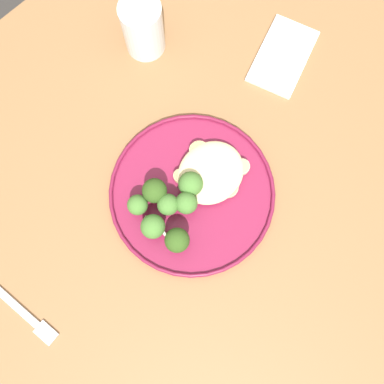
% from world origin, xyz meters
% --- Properties ---
extents(ground, '(6.00, 6.00, 0.00)m').
position_xyz_m(ground, '(0.00, 0.00, 0.00)').
color(ground, '#2D2B28').
extents(wooden_dining_table, '(1.40, 1.00, 0.74)m').
position_xyz_m(wooden_dining_table, '(0.00, 0.00, 0.66)').
color(wooden_dining_table, brown).
rests_on(wooden_dining_table, ground).
extents(dinner_plate, '(0.29, 0.29, 0.02)m').
position_xyz_m(dinner_plate, '(-0.04, -0.01, 0.75)').
color(dinner_plate, maroon).
rests_on(dinner_plate, wooden_dining_table).
extents(noodle_bed, '(0.12, 0.11, 0.03)m').
position_xyz_m(noodle_bed, '(0.01, -0.01, 0.77)').
color(noodle_bed, beige).
rests_on(noodle_bed, dinner_plate).
extents(seared_scallop_half_hidden, '(0.03, 0.03, 0.01)m').
position_xyz_m(seared_scallop_half_hidden, '(0.01, -0.01, 0.76)').
color(seared_scallop_half_hidden, beige).
rests_on(seared_scallop_half_hidden, dinner_plate).
extents(seared_scallop_tilted_round, '(0.03, 0.03, 0.01)m').
position_xyz_m(seared_scallop_tilted_round, '(0.01, -0.05, 0.76)').
color(seared_scallop_tilted_round, '#E5C689').
rests_on(seared_scallop_tilted_round, dinner_plate).
extents(seared_scallop_left_edge, '(0.03, 0.03, 0.01)m').
position_xyz_m(seared_scallop_left_edge, '(-0.02, -0.01, 0.76)').
color(seared_scallop_left_edge, '#E5C689').
rests_on(seared_scallop_left_edge, dinner_plate).
extents(seared_scallop_center_golden, '(0.03, 0.03, 0.02)m').
position_xyz_m(seared_scallop_center_golden, '(-0.01, -0.03, 0.76)').
color(seared_scallop_center_golden, '#E5C689').
rests_on(seared_scallop_center_golden, dinner_plate).
extents(seared_scallop_large_seared, '(0.03, 0.03, 0.02)m').
position_xyz_m(seared_scallop_large_seared, '(0.02, 0.04, 0.76)').
color(seared_scallop_large_seared, '#E5C689').
rests_on(seared_scallop_large_seared, dinner_plate).
extents(seared_scallop_tiny_bay, '(0.03, 0.03, 0.01)m').
position_xyz_m(seared_scallop_tiny_bay, '(0.05, -0.04, 0.76)').
color(seared_scallop_tiny_bay, beige).
rests_on(seared_scallop_tiny_bay, dinner_plate).
extents(seared_scallop_right_edge, '(0.02, 0.02, 0.01)m').
position_xyz_m(seared_scallop_right_edge, '(-0.03, 0.03, 0.76)').
color(seared_scallop_right_edge, '#E5C689').
rests_on(seared_scallop_right_edge, dinner_plate).
extents(broccoli_floret_rear_charred, '(0.03, 0.03, 0.05)m').
position_xyz_m(broccoli_floret_rear_charred, '(-0.12, 0.04, 0.78)').
color(broccoli_floret_rear_charred, '#7A994C').
rests_on(broccoli_floret_rear_charred, dinner_plate).
extents(broccoli_floret_left_leaning, '(0.04, 0.04, 0.06)m').
position_xyz_m(broccoli_floret_left_leaning, '(-0.13, -0.01, 0.79)').
color(broccoli_floret_left_leaning, '#7A994C').
rests_on(broccoli_floret_left_leaning, dinner_plate).
extents(broccoli_floret_tall_stalk, '(0.04, 0.04, 0.06)m').
position_xyz_m(broccoli_floret_tall_stalk, '(-0.09, -0.00, 0.79)').
color(broccoli_floret_tall_stalk, '#7A994C').
rests_on(broccoli_floret_tall_stalk, dinner_plate).
extents(broccoli_floret_beside_noodles, '(0.04, 0.04, 0.06)m').
position_xyz_m(broccoli_floret_beside_noodles, '(-0.03, 0.00, 0.78)').
color(broccoli_floret_beside_noodles, '#7A994C').
rests_on(broccoli_floret_beside_noodles, dinner_plate).
extents(broccoli_floret_small_sprig, '(0.04, 0.04, 0.06)m').
position_xyz_m(broccoli_floret_small_sprig, '(-0.12, -0.05, 0.79)').
color(broccoli_floret_small_sprig, '#89A356').
rests_on(broccoli_floret_small_sprig, dinner_plate).
extents(broccoli_floret_front_edge, '(0.04, 0.04, 0.06)m').
position_xyz_m(broccoli_floret_front_edge, '(-0.09, 0.03, 0.79)').
color(broccoli_floret_front_edge, '#89A356').
rests_on(broccoli_floret_front_edge, dinner_plate).
extents(broccoli_floret_near_rim, '(0.04, 0.04, 0.06)m').
position_xyz_m(broccoli_floret_near_rim, '(-0.06, -0.02, 0.79)').
color(broccoli_floret_near_rim, '#7A994C').
rests_on(broccoli_floret_near_rim, dinner_plate).
extents(onion_sliver_short_strip, '(0.01, 0.04, 0.00)m').
position_xyz_m(onion_sliver_short_strip, '(-0.12, 0.00, 0.75)').
color(onion_sliver_short_strip, silver).
rests_on(onion_sliver_short_strip, dinner_plate).
extents(onion_sliver_pale_crescent, '(0.01, 0.04, 0.00)m').
position_xyz_m(onion_sliver_pale_crescent, '(-0.12, -0.05, 0.75)').
color(onion_sliver_pale_crescent, silver).
rests_on(onion_sliver_pale_crescent, dinner_plate).
extents(water_glass, '(0.07, 0.07, 0.11)m').
position_xyz_m(water_glass, '(0.10, 0.26, 0.79)').
color(water_glass, silver).
rests_on(water_glass, wooden_dining_table).
extents(dinner_fork, '(0.04, 0.19, 0.00)m').
position_xyz_m(dinner_fork, '(-0.38, 0.06, 0.74)').
color(dinner_fork, silver).
rests_on(dinner_fork, wooden_dining_table).
extents(folded_napkin, '(0.17, 0.14, 0.01)m').
position_xyz_m(folded_napkin, '(0.27, 0.07, 0.74)').
color(folded_napkin, white).
rests_on(folded_napkin, wooden_dining_table).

